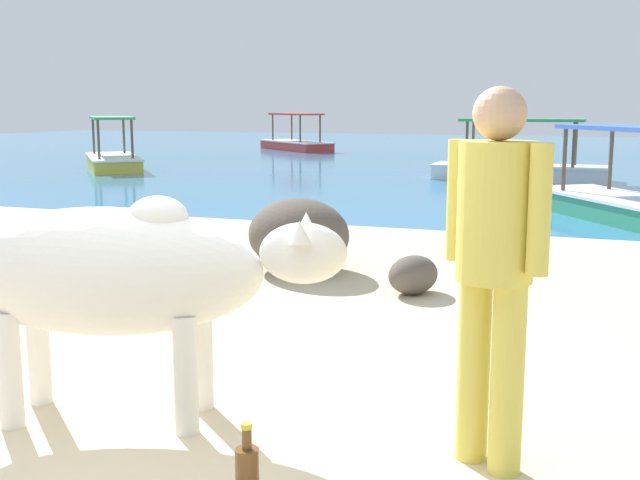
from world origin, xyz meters
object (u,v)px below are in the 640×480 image
(cow, at_px, (116,273))
(boat_green, at_px, (630,201))
(boat_red, at_px, (296,142))
(person_standing, at_px, (495,251))
(boat_white, at_px, (520,167))
(boat_yellow, at_px, (113,158))

(cow, bearing_deg, boat_green, 58.22)
(cow, relative_size, boat_green, 0.54)
(boat_green, bearing_deg, boat_red, -177.30)
(person_standing, distance_m, boat_white, 14.08)
(boat_yellow, bearing_deg, boat_red, -46.06)
(person_standing, height_order, boat_yellow, person_standing)
(person_standing, bearing_deg, boat_yellow, 70.19)
(boat_red, distance_m, boat_white, 12.51)
(boat_white, bearing_deg, boat_green, -69.52)
(boat_green, distance_m, boat_white, 6.06)
(boat_green, height_order, boat_white, same)
(boat_yellow, xyz_separation_m, boat_white, (9.90, 0.41, 0.00))
(cow, relative_size, boat_red, 0.57)
(cow, height_order, boat_red, boat_red)
(person_standing, bearing_deg, boat_green, 25.72)
(person_standing, distance_m, boat_yellow, 17.69)
(boat_yellow, height_order, boat_white, same)
(boat_green, xyz_separation_m, boat_red, (-10.83, 14.64, 0.00))
(person_standing, xyz_separation_m, boat_white, (-1.41, 13.99, -0.70))
(cow, relative_size, boat_white, 0.55)
(boat_green, relative_size, boat_red, 1.05)
(cow, relative_size, boat_yellow, 0.56)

